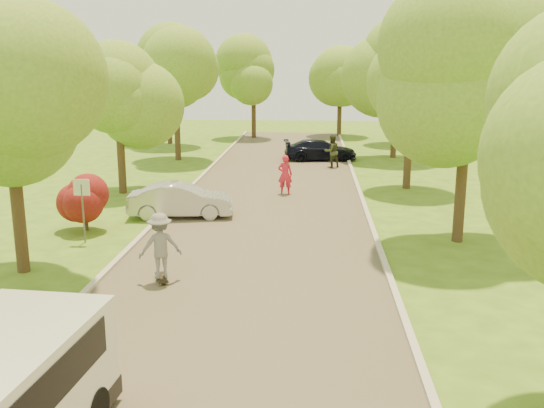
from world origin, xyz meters
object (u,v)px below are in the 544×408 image
(dark_sedan, at_px, (320,150))
(longboard, at_px, (162,278))
(street_sign, at_px, (82,197))
(skateboarder, at_px, (160,246))
(person_olive, at_px, (332,151))
(silver_sedan, at_px, (181,200))
(person_striped, at_px, (285,175))

(dark_sedan, distance_m, longboard, 22.53)
(street_sign, relative_size, skateboarder, 1.19)
(longboard, distance_m, person_olive, 20.03)
(street_sign, height_order, silver_sedan, street_sign)
(longboard, xyz_separation_m, person_striped, (2.87, 11.79, 0.81))
(dark_sedan, xyz_separation_m, person_striped, (-1.72, -10.25, 0.26))
(silver_sedan, xyz_separation_m, skateboarder, (1.01, -7.22, 0.36))
(skateboarder, height_order, person_olive, skateboarder)
(street_sign, distance_m, person_striped, 10.45)
(person_striped, bearing_deg, silver_sedan, 51.77)
(street_sign, distance_m, person_olive, 18.05)
(person_olive, bearing_deg, street_sign, 31.94)
(person_striped, bearing_deg, dark_sedan, -97.46)
(street_sign, distance_m, silver_sedan, 4.54)
(silver_sedan, bearing_deg, person_striped, -47.04)
(silver_sedan, bearing_deg, person_olive, -33.99)
(street_sign, bearing_deg, person_olive, 61.04)
(dark_sedan, distance_m, person_striped, 10.40)
(dark_sedan, height_order, skateboarder, skateboarder)
(person_striped, xyz_separation_m, person_olive, (2.35, 7.53, 0.04))
(street_sign, xyz_separation_m, dark_sedan, (8.10, 18.51, -0.91))
(dark_sedan, distance_m, skateboarder, 22.52)
(dark_sedan, bearing_deg, longboard, 161.25)
(longboard, height_order, person_striped, person_striped)
(silver_sedan, distance_m, person_striped, 6.01)
(person_olive, bearing_deg, dark_sedan, -106.01)
(street_sign, relative_size, dark_sedan, 0.48)
(dark_sedan, relative_size, longboard, 4.66)
(skateboarder, xyz_separation_m, person_olive, (5.23, 19.32, -0.08))
(street_sign, relative_size, person_olive, 1.13)
(longboard, bearing_deg, street_sign, -67.57)
(silver_sedan, height_order, dark_sedan, silver_sedan)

